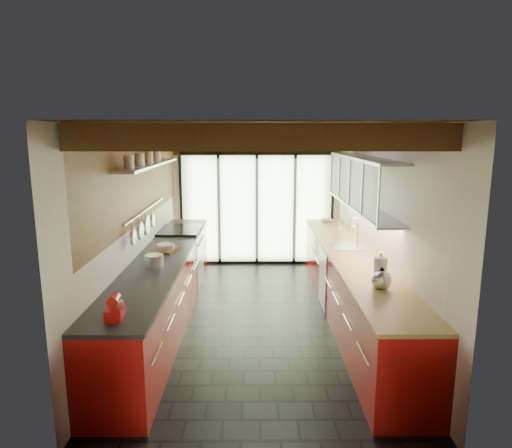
# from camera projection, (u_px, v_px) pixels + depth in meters

# --- Properties ---
(ground) EXTENTS (5.50, 5.50, 0.00)m
(ground) POSITION_uv_depth(u_px,v_px,m) (258.00, 318.00, 6.29)
(ground) COLOR black
(ground) RESTS_ON ground
(room_shell) EXTENTS (5.50, 5.50, 5.50)m
(room_shell) POSITION_uv_depth(u_px,v_px,m) (258.00, 200.00, 5.97)
(room_shell) COLOR silver
(room_shell) RESTS_ON ground
(ceiling_beams) EXTENTS (3.14, 5.06, 4.90)m
(ceiling_beams) POSITION_uv_depth(u_px,v_px,m) (258.00, 137.00, 6.18)
(ceiling_beams) COLOR #593316
(ceiling_beams) RESTS_ON ground
(glass_door) EXTENTS (2.95, 0.10, 2.90)m
(glass_door) POSITION_uv_depth(u_px,v_px,m) (257.00, 179.00, 8.61)
(glass_door) COLOR #C6EAAD
(glass_door) RESTS_ON ground
(left_counter) EXTENTS (0.68, 5.00, 0.92)m
(left_counter) POSITION_uv_depth(u_px,v_px,m) (164.00, 287.00, 6.20)
(left_counter) COLOR #A81210
(left_counter) RESTS_ON ground
(range_stove) EXTENTS (0.66, 0.90, 0.97)m
(range_stove) POSITION_uv_depth(u_px,v_px,m) (181.00, 257.00, 7.62)
(range_stove) COLOR silver
(range_stove) RESTS_ON ground
(right_counter) EXTENTS (0.68, 5.00, 0.92)m
(right_counter) POSITION_uv_depth(u_px,v_px,m) (351.00, 286.00, 6.21)
(right_counter) COLOR #A81210
(right_counter) RESTS_ON ground
(sink_assembly) EXTENTS (0.45, 0.52, 0.43)m
(sink_assembly) POSITION_uv_depth(u_px,v_px,m) (348.00, 244.00, 6.50)
(sink_assembly) COLOR silver
(sink_assembly) RESTS_ON right_counter
(upper_cabinets_right) EXTENTS (0.34, 3.00, 3.00)m
(upper_cabinets_right) POSITION_uv_depth(u_px,v_px,m) (362.00, 182.00, 6.23)
(upper_cabinets_right) COLOR silver
(upper_cabinets_right) RESTS_ON ground
(left_wall_fixtures) EXTENTS (0.28, 2.60, 0.96)m
(left_wall_fixtures) POSITION_uv_depth(u_px,v_px,m) (148.00, 181.00, 6.06)
(left_wall_fixtures) COLOR silver
(left_wall_fixtures) RESTS_ON ground
(stand_mixer) EXTENTS (0.16, 0.26, 0.22)m
(stand_mixer) POSITION_uv_depth(u_px,v_px,m) (115.00, 308.00, 3.98)
(stand_mixer) COLOR red
(stand_mixer) RESTS_ON left_counter
(pot_large) EXTENTS (0.26, 0.26, 0.14)m
(pot_large) POSITION_uv_depth(u_px,v_px,m) (154.00, 260.00, 5.54)
(pot_large) COLOR silver
(pot_large) RESTS_ON left_counter
(pot_small) EXTENTS (0.27, 0.27, 0.09)m
(pot_small) POSITION_uv_depth(u_px,v_px,m) (166.00, 247.00, 6.27)
(pot_small) COLOR silver
(pot_small) RESTS_ON left_counter
(cutting_board) EXTENTS (0.37, 0.45, 0.03)m
(cutting_board) POSITION_uv_depth(u_px,v_px,m) (166.00, 250.00, 6.26)
(cutting_board) COLOR brown
(cutting_board) RESTS_ON left_counter
(kettle) EXTENTS (0.22, 0.27, 0.25)m
(kettle) POSITION_uv_depth(u_px,v_px,m) (382.00, 278.00, 4.73)
(kettle) COLOR silver
(kettle) RESTS_ON right_counter
(paper_towel) EXTENTS (0.15, 0.15, 0.37)m
(paper_towel) POSITION_uv_depth(u_px,v_px,m) (380.00, 272.00, 4.78)
(paper_towel) COLOR white
(paper_towel) RESTS_ON right_counter
(soap_bottle) EXTENTS (0.12, 0.12, 0.22)m
(soap_bottle) POSITION_uv_depth(u_px,v_px,m) (339.00, 230.00, 7.09)
(soap_bottle) COLOR silver
(soap_bottle) RESTS_ON right_counter
(bowl) EXTENTS (0.24, 0.24, 0.05)m
(bowl) POSITION_uv_depth(u_px,v_px,m) (326.00, 220.00, 8.32)
(bowl) COLOR silver
(bowl) RESTS_ON right_counter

